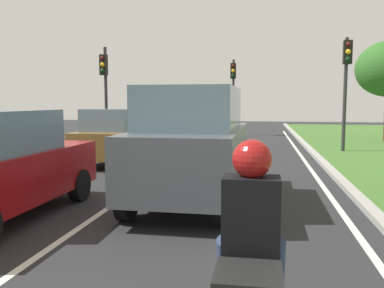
{
  "coord_description": "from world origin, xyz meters",
  "views": [
    {
      "loc": [
        2.14,
        1.63,
        2.0
      ],
      "look_at": [
        0.83,
        9.2,
        1.2
      ],
      "focal_mm": 37.88,
      "sensor_mm": 36.0,
      "label": 1
    }
  ],
  "objects_px": {
    "rider_person": "(251,216)",
    "traffic_light_near_right": "(346,74)",
    "traffic_light_overhead_left": "(105,81)",
    "traffic_light_far_median": "(233,84)",
    "car_suv_ahead": "(193,144)",
    "car_hatchback_far": "(116,136)"
  },
  "relations": [
    {
      "from": "traffic_light_far_median",
      "to": "traffic_light_near_right",
      "type": "bearing_deg",
      "value": -56.58
    },
    {
      "from": "rider_person",
      "to": "traffic_light_overhead_left",
      "type": "distance_m",
      "value": 16.21
    },
    {
      "from": "car_suv_ahead",
      "to": "rider_person",
      "type": "height_order",
      "value": "car_suv_ahead"
    },
    {
      "from": "car_hatchback_far",
      "to": "traffic_light_overhead_left",
      "type": "relative_size",
      "value": 0.84
    },
    {
      "from": "car_hatchback_far",
      "to": "traffic_light_far_median",
      "type": "xyz_separation_m",
      "value": [
        2.97,
        11.6,
        2.16
      ]
    },
    {
      "from": "car_hatchback_far",
      "to": "rider_person",
      "type": "xyz_separation_m",
      "value": [
        4.62,
        -9.66,
        0.31
      ]
    },
    {
      "from": "traffic_light_overhead_left",
      "to": "traffic_light_far_median",
      "type": "height_order",
      "value": "traffic_light_far_median"
    },
    {
      "from": "car_hatchback_far",
      "to": "traffic_light_far_median",
      "type": "bearing_deg",
      "value": 77.28
    },
    {
      "from": "rider_person",
      "to": "traffic_light_far_median",
      "type": "xyz_separation_m",
      "value": [
        -1.65,
        21.26,
        1.86
      ]
    },
    {
      "from": "rider_person",
      "to": "traffic_light_overhead_left",
      "type": "relative_size",
      "value": 0.26
    },
    {
      "from": "car_hatchback_far",
      "to": "rider_person",
      "type": "relative_size",
      "value": 3.22
    },
    {
      "from": "car_hatchback_far",
      "to": "car_suv_ahead",
      "type": "bearing_deg",
      "value": -52.46
    },
    {
      "from": "car_hatchback_far",
      "to": "traffic_light_near_right",
      "type": "xyz_separation_m",
      "value": [
        7.88,
        4.16,
        2.21
      ]
    },
    {
      "from": "traffic_light_far_median",
      "to": "car_hatchback_far",
      "type": "bearing_deg",
      "value": -104.37
    },
    {
      "from": "rider_person",
      "to": "traffic_light_near_right",
      "type": "height_order",
      "value": "traffic_light_near_right"
    },
    {
      "from": "traffic_light_overhead_left",
      "to": "traffic_light_far_median",
      "type": "xyz_separation_m",
      "value": [
        5.28,
        6.71,
        0.09
      ]
    },
    {
      "from": "rider_person",
      "to": "traffic_light_near_right",
      "type": "xyz_separation_m",
      "value": [
        3.25,
        13.83,
        1.9
      ]
    },
    {
      "from": "car_suv_ahead",
      "to": "traffic_light_near_right",
      "type": "xyz_separation_m",
      "value": [
        4.53,
        8.79,
        1.93
      ]
    },
    {
      "from": "rider_person",
      "to": "traffic_light_far_median",
      "type": "bearing_deg",
      "value": 94.31
    },
    {
      "from": "car_suv_ahead",
      "to": "traffic_light_overhead_left",
      "type": "bearing_deg",
      "value": 121.22
    },
    {
      "from": "traffic_light_near_right",
      "to": "traffic_light_overhead_left",
      "type": "distance_m",
      "value": 10.21
    },
    {
      "from": "traffic_light_near_right",
      "to": "traffic_light_far_median",
      "type": "relative_size",
      "value": 1.0
    }
  ]
}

